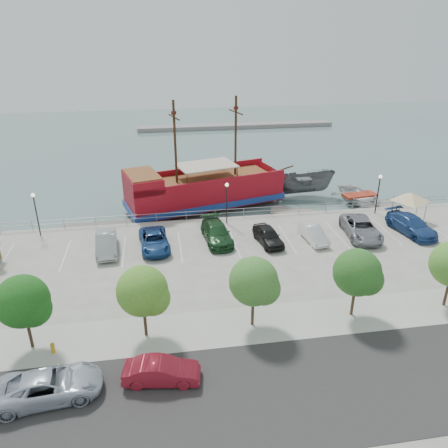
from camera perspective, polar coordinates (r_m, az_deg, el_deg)
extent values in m
plane|color=slate|center=(38.92, 1.93, -5.14)|extent=(160.00, 160.00, 0.00)
cube|color=#2D2A2A|center=(25.92, 9.06, -20.64)|extent=(100.00, 8.00, 0.04)
cube|color=#AAA9A3|center=(30.22, 5.60, -12.74)|extent=(100.00, 4.00, 0.05)
cylinder|color=gray|center=(44.96, 0.10, 1.90)|extent=(50.00, 0.06, 0.06)
cylinder|color=gray|center=(45.12, 0.09, 1.43)|extent=(50.00, 0.06, 0.06)
cube|color=gray|center=(91.67, 1.62, 12.67)|extent=(40.00, 3.00, 0.80)
cube|color=maroon|center=(49.72, -2.51, 4.29)|extent=(18.21, 9.82, 2.83)
cube|color=navy|center=(50.05, -2.49, 3.30)|extent=(18.61, 10.22, 0.65)
cone|color=maroon|center=(53.79, 7.02, 5.72)|extent=(4.73, 5.95, 5.22)
cube|color=maroon|center=(47.00, -10.60, 5.48)|extent=(4.58, 6.10, 1.52)
cube|color=brown|center=(46.75, -10.68, 6.42)|extent=(4.25, 5.62, 0.13)
cube|color=brown|center=(49.43, -1.95, 5.98)|extent=(14.89, 8.33, 0.16)
cube|color=maroon|center=(51.45, -3.64, 7.08)|extent=(16.83, 4.78, 0.76)
cube|color=maroon|center=(46.85, -1.35, 5.34)|extent=(16.83, 4.78, 0.76)
cylinder|color=#382111|center=(49.50, 1.53, 11.31)|extent=(0.32, 0.32, 8.91)
cylinder|color=#382111|center=(46.94, -6.40, 10.43)|extent=(0.32, 0.32, 8.91)
cylinder|color=#382111|center=(48.95, 1.57, 14.41)|extent=(1.00, 3.19, 0.15)
cylinder|color=#382111|center=(46.36, -6.56, 13.69)|extent=(1.00, 3.19, 0.15)
cube|color=beige|center=(48.83, -2.34, 7.68)|extent=(7.17, 5.64, 0.13)
cylinder|color=#382111|center=(53.77, 7.80, 7.13)|extent=(2.66, 0.88, 0.64)
imported|color=#545658|center=(54.39, 10.37, 5.04)|extent=(7.77, 3.41, 2.93)
imported|color=silver|center=(53.85, 17.26, 3.26)|extent=(5.81, 7.51, 1.43)
cube|color=slate|center=(46.89, -16.09, -0.44)|extent=(7.57, 2.36, 0.43)
cube|color=gray|center=(49.07, 10.50, 1.27)|extent=(7.62, 4.91, 0.42)
cube|color=slate|center=(52.22, 18.86, 1.75)|extent=(6.95, 4.39, 0.38)
cylinder|color=slate|center=(49.14, 21.16, 2.34)|extent=(0.08, 0.08, 2.13)
cylinder|color=slate|center=(49.84, 23.95, 2.16)|extent=(0.08, 0.08, 2.13)
cylinder|color=slate|center=(46.88, 21.81, 1.18)|extent=(0.08, 0.08, 2.13)
cylinder|color=slate|center=(47.61, 24.73, 1.01)|extent=(0.08, 0.08, 2.13)
pyramid|color=silver|center=(47.71, 23.28, 3.78)|extent=(5.03, 5.03, 0.87)
imported|color=#ADB6C5|center=(26.48, -21.89, -19.00)|extent=(5.84, 3.19, 1.55)
imported|color=maroon|center=(25.86, -8.15, -18.53)|extent=(4.47, 2.07, 1.42)
cylinder|color=gold|center=(29.52, -21.42, -14.95)|extent=(0.25, 0.25, 0.62)
sphere|color=gold|center=(29.32, -21.52, -14.45)|extent=(0.27, 0.27, 0.27)
cylinder|color=black|center=(44.36, -23.23, 0.95)|extent=(0.12, 0.12, 4.00)
sphere|color=#FFF2CC|center=(43.63, -23.69, 3.48)|extent=(0.36, 0.36, 0.36)
cylinder|color=black|center=(43.37, 0.37, 2.53)|extent=(0.12, 0.12, 4.00)
sphere|color=#FFF2CC|center=(42.63, 0.38, 5.14)|extent=(0.36, 0.36, 0.36)
cylinder|color=black|center=(48.46, 19.42, 3.50)|extent=(0.12, 0.12, 4.00)
sphere|color=#FFF2CC|center=(47.80, 19.77, 5.85)|extent=(0.36, 0.36, 0.36)
cylinder|color=#473321|center=(30.03, -24.06, -12.81)|extent=(0.20, 0.20, 2.20)
sphere|color=#184C15|center=(28.78, -24.84, -9.13)|extent=(3.20, 3.20, 3.20)
sphere|color=#184C15|center=(28.58, -23.68, -10.11)|extent=(2.20, 2.20, 2.20)
cylinder|color=#473321|center=(28.87, -10.27, -12.41)|extent=(0.20, 0.20, 2.20)
sphere|color=#477925|center=(27.56, -10.62, -8.58)|extent=(3.20, 3.20, 3.20)
sphere|color=#477925|center=(27.50, -9.30, -9.54)|extent=(2.20, 2.20, 2.20)
cylinder|color=#473321|center=(29.37, 3.76, -11.28)|extent=(0.20, 0.20, 2.20)
sphere|color=#396929|center=(28.09, 3.89, -7.47)|extent=(3.20, 3.20, 3.20)
sphere|color=#396929|center=(28.18, 5.20, -8.37)|extent=(2.20, 2.20, 2.20)
cylinder|color=#473321|center=(31.47, 16.48, -9.67)|extent=(0.20, 0.20, 2.20)
sphere|color=#26561E|center=(30.27, 17.00, -6.06)|extent=(3.20, 3.20, 3.20)
sphere|color=#26561E|center=(30.50, 18.17, -6.86)|extent=(2.20, 2.20, 2.20)
cylinder|color=#473321|center=(34.87, 27.07, -7.96)|extent=(0.20, 0.20, 2.20)
imported|color=#A0A2A6|center=(39.69, -15.11, -2.44)|extent=(2.10, 5.11, 1.65)
imported|color=navy|center=(39.43, -9.10, -2.17)|extent=(2.94, 5.55, 1.49)
imported|color=#1D4623|center=(40.23, -0.97, -1.16)|extent=(2.74, 5.78, 1.63)
imported|color=black|center=(40.01, 5.79, -1.53)|extent=(2.41, 4.67, 1.52)
imported|color=white|center=(41.18, 11.60, -1.26)|extent=(1.86, 4.30, 1.38)
imported|color=gray|center=(43.06, 17.47, -0.54)|extent=(3.43, 6.27, 1.67)
imported|color=navy|center=(45.46, 23.28, -0.11)|extent=(3.33, 6.08, 1.67)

